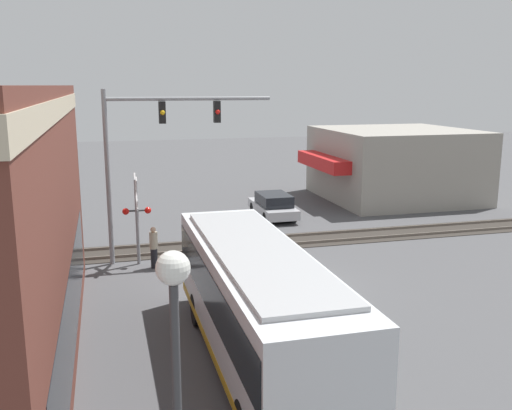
{
  "coord_description": "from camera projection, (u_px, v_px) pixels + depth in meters",
  "views": [
    {
      "loc": [
        -19.24,
        6.48,
        7.38
      ],
      "look_at": [
        2.76,
        0.61,
        2.59
      ],
      "focal_mm": 40.0,
      "sensor_mm": 36.0,
      "label": 1
    }
  ],
  "objects": [
    {
      "name": "shop_building",
      "position": [
        394.0,
        164.0,
        37.6
      ],
      "size": [
        9.19,
        10.23,
        4.58
      ],
      "color": "gray",
      "rests_on": "ground"
    },
    {
      "name": "city_bus",
      "position": [
        257.0,
        301.0,
        15.05
      ],
      "size": [
        10.35,
        2.59,
        3.25
      ],
      "color": "silver",
      "rests_on": "ground"
    },
    {
      "name": "crossing_signal",
      "position": [
        137.0,
        211.0,
        23.55
      ],
      "size": [
        1.41,
        1.18,
        3.81
      ],
      "color": "gray",
      "rests_on": "ground"
    },
    {
      "name": "rail_track_near",
      "position": [
        251.0,
        244.0,
        27.01
      ],
      "size": [
        2.6,
        60.0,
        0.15
      ],
      "color": "#332D28",
      "rests_on": "ground"
    },
    {
      "name": "traffic_signal_gantry",
      "position": [
        152.0,
        139.0,
        23.45
      ],
      "size": [
        0.42,
        6.96,
        7.24
      ],
      "color": "gray",
      "rests_on": "ground"
    },
    {
      "name": "parked_car_silver",
      "position": [
        273.0,
        206.0,
        32.31
      ],
      "size": [
        4.45,
        1.82,
        1.4
      ],
      "color": "#B7B7BC",
      "rests_on": "ground"
    },
    {
      "name": "pedestrian_at_crossing",
      "position": [
        154.0,
        247.0,
        23.34
      ],
      "size": [
        0.34,
        0.34,
        1.73
      ],
      "color": "black",
      "rests_on": "ground"
    },
    {
      "name": "ground_plane",
      "position": [
        291.0,
        286.0,
        21.35
      ],
      "size": [
        120.0,
        120.0,
        0.0
      ],
      "primitive_type": "plane",
      "color": "#4C4C4F"
    }
  ]
}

